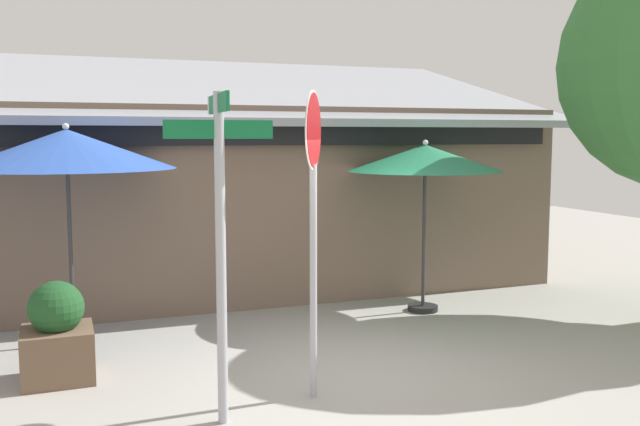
{
  "coord_description": "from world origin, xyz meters",
  "views": [
    {
      "loc": [
        -2.88,
        -6.74,
        2.53
      ],
      "look_at": [
        0.09,
        1.2,
        1.6
      ],
      "focal_mm": 39.29,
      "sensor_mm": 36.0,
      "label": 1
    }
  ],
  "objects": [
    {
      "name": "ground_plane",
      "position": [
        0.0,
        0.0,
        -0.05
      ],
      "size": [
        28.0,
        28.0,
        0.1
      ],
      "primitive_type": "cube",
      "color": "#9E9B93"
    },
    {
      "name": "cafe_building",
      "position": [
        0.31,
        5.42,
        1.58
      ],
      "size": [
        9.8,
        5.46,
        4.1
      ],
      "color": "#705B4C",
      "rests_on": "ground"
    },
    {
      "name": "street_sign_post",
      "position": [
        -1.59,
        -0.83,
        1.81
      ],
      "size": [
        0.93,
        0.99,
        2.91
      ],
      "color": "#A8AAB2",
      "rests_on": "ground"
    },
    {
      "name": "stop_sign",
      "position": [
        -0.62,
        -0.53,
        2.05
      ],
      "size": [
        0.39,
        0.65,
        2.96
      ],
      "color": "#A8AAB2",
      "rests_on": "ground"
    },
    {
      "name": "patio_umbrella_royal_blue_left",
      "position": [
        -2.78,
        2.15,
        2.37
      ],
      "size": [
        2.57,
        2.57,
        2.69
      ],
      "color": "black",
      "rests_on": "ground"
    },
    {
      "name": "patio_umbrella_forest_green_center",
      "position": [
        2.02,
        2.08,
        2.2
      ],
      "size": [
        2.22,
        2.22,
        2.48
      ],
      "color": "black",
      "rests_on": "ground"
    },
    {
      "name": "sidewalk_planter",
      "position": [
        -2.96,
        0.85,
        0.47
      ],
      "size": [
        0.71,
        0.71,
        1.05
      ],
      "color": "brown",
      "rests_on": "ground"
    }
  ]
}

